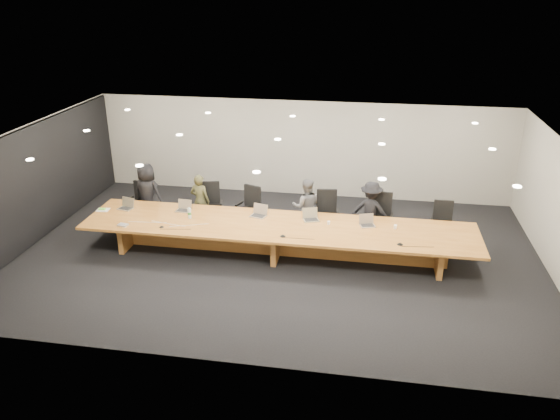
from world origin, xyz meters
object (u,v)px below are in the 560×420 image
Objects in this scene: person_d at (371,211)px; laptop_e at (368,221)px; laptop_c at (258,211)px; mic_right at (400,244)px; laptop_b at (183,206)px; paper_cup_near at (329,223)px; chair_right at (380,217)px; conference_table at (278,234)px; mic_left at (162,227)px; chair_far_right at (443,224)px; av_box at (123,225)px; chair_mid_right at (327,214)px; chair_mid_left at (248,208)px; laptop_d at (311,215)px; chair_left at (210,206)px; paper_cup_far at (395,227)px; chair_far_left at (137,202)px; amber_mug at (190,213)px; person_b at (200,201)px; mic_center at (283,236)px; water_bottle at (189,213)px; person_c at (306,207)px; person_a at (148,194)px; laptop_a at (125,204)px.

laptop_e is at bearing 98.96° from person_d.
laptop_c reaches higher than mic_right.
laptop_b is 4.22× the size of paper_cup_near.
chair_right is at bearing 13.19° from laptop_b.
mic_left is (-2.58, -0.56, 0.24)m from conference_table.
av_box is (-7.28, -1.78, 0.22)m from chair_far_right.
chair_mid_left is at bearing 169.26° from chair_mid_right.
laptop_d is at bearing -165.33° from chair_far_right.
chair_left is 0.99m from chair_mid_left.
paper_cup_far reaches higher than mic_right.
chair_left is at bearing 13.64° from chair_far_left.
chair_far_left is (-3.98, 1.29, 0.01)m from conference_table.
person_d reaches higher than amber_mug.
mic_right is at bearing 169.51° from person_b.
paper_cup_far is (2.64, 0.26, 0.27)m from conference_table.
paper_cup_near is 0.63× the size of mic_center.
person_d is 4.37m from water_bottle.
mic_left is at bearing -153.20° from chair_right.
person_c is 1.86m from mic_center.
water_bottle is at bearing -151.97° from laptop_c.
person_c is 11.00× the size of mic_right.
chair_far_right is (4.79, -0.12, -0.02)m from chair_mid_left.
chair_far_right is 7.50m from av_box.
person_a is 4.80× the size of laptop_b.
paper_cup_near is (5.12, -1.06, 0.26)m from chair_far_left.
person_a reaches higher than chair_mid_right.
chair_mid_left reaches higher than paper_cup_far.
av_box is (-2.94, -1.03, -0.13)m from laptop_c.
mic_right is at bearing -68.68° from laptop_e.
laptop_c is 1.26m from laptop_d.
chair_mid_right reaches higher than paper_cup_far.
laptop_e is at bearing -100.31° from chair_right.
chair_mid_right is (3.00, -0.06, -0.00)m from chair_left.
laptop_a is 5.87m from laptop_e.
mic_center is (0.75, -0.98, -0.13)m from laptop_c.
chair_mid_left is at bearing 122.93° from mic_center.
chair_mid_right is 3.25m from person_b.
person_b is 4.14× the size of laptop_a.
chair_far_left reaches higher than mic_left.
chair_mid_right reaches higher than laptop_e.
chair_mid_left is 3.41× the size of laptop_e.
laptop_d is 1.93m from paper_cup_far.
mic_right is at bearing 6.90° from laptop_a.
person_d is (5.72, 0.02, -0.08)m from person_a.
laptop_b reaches higher than mic_left.
laptop_a is at bearing 171.08° from water_bottle.
water_bottle is 1.88× the size of mic_right.
person_b reaches higher than paper_cup_near.
person_d reaches higher than chair_mid_right.
paper_cup_near is (1.14, 0.23, 0.27)m from conference_table.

